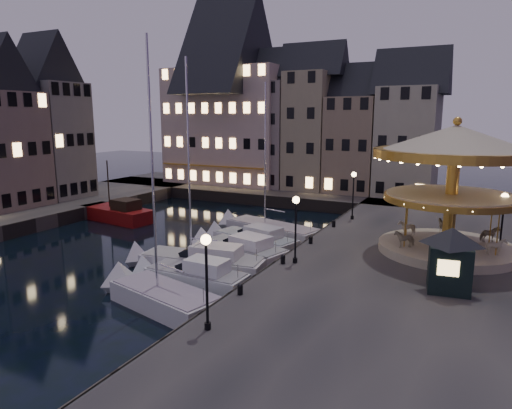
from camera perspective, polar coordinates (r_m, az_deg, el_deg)
The scene contains 31 objects.
ground at distance 31.36m, azimuth -8.28°, elevation -8.12°, with size 160.00×160.00×0.00m, color black.
quay_east at distance 31.85m, azimuth 19.86°, elevation -7.15°, with size 16.00×56.00×1.30m, color #474442.
quay_north at distance 58.72m, azimuth 0.87°, elevation 1.67°, with size 44.00×12.00×1.30m, color #474442.
quaywall_e at distance 33.58m, azimuth 6.15°, elevation -5.60°, with size 0.15×44.00×1.30m, color #47423A.
quaywall_n at distance 52.54m, azimuth -0.00°, elevation 0.55°, with size 48.00×0.15×1.30m, color #47423A.
quaywall_w at distance 44.85m, azimuth -26.05°, elevation -2.43°, with size 0.15×44.00×1.30m, color #47423A.
streetlamp_a at distance 19.19m, azimuth -6.21°, elevation -7.95°, with size 0.44×0.44×4.17m.
streetlamp_b at distance 27.79m, azimuth 4.99°, elevation -1.93°, with size 0.44×0.44×4.17m.
streetlamp_c at distance 40.44m, azimuth 12.07°, elevation 1.96°, with size 0.44×0.44×4.17m.
streetlamp_d at distance 32.83m, azimuth 28.48°, elevation -1.23°, with size 0.44×0.44×4.17m.
bollard_a at distance 23.54m, azimuth -1.99°, elevation -10.49°, with size 0.30×0.30×0.57m.
bollard_b at distance 28.20m, azimuth 3.39°, elevation -6.80°, with size 0.30×0.30×0.57m.
bollard_c at distance 32.67m, azimuth 6.86°, elevation -4.35°, with size 0.30×0.30×0.57m.
bollard_d at distance 37.74m, azimuth 9.69°, elevation -2.33°, with size 0.30×0.30×0.57m.
townhouse_na at distance 65.45m, azimuth -7.55°, elevation 8.82°, with size 5.50×8.00×12.80m.
townhouse_nb at distance 62.55m, azimuth -3.37°, elevation 9.25°, with size 6.16×8.00×13.80m.
townhouse_nc at distance 59.76m, azimuth 1.74°, elevation 9.66°, with size 6.82×8.00×14.80m.
townhouse_nd at distance 57.57m, azimuth 7.02°, elevation 10.03°, with size 5.50×8.00×15.80m.
townhouse_ne at distance 56.02m, azimuth 12.30°, elevation 8.30°, with size 6.16×8.00×12.80m.
townhouse_nf at distance 54.81m, azimuth 18.52°, elevation 8.45°, with size 6.82×8.00×13.80m.
townhouse_wc at distance 55.65m, azimuth -24.49°, elevation 8.27°, with size 8.80×5.50×14.20m.
hotel_corner at distance 62.50m, azimuth -3.34°, elevation 10.63°, with size 17.60×9.00×16.80m.
motorboat_a at distance 25.91m, azimuth -12.05°, elevation -11.19°, with size 7.84×4.26×13.01m.
motorboat_b at distance 28.15m, azimuth -8.14°, elevation -9.00°, with size 7.40×2.22×2.15m.
motorboat_c at distance 30.82m, azimuth -7.33°, elevation -7.11°, with size 9.50×3.55×12.56m.
motorboat_d at distance 33.18m, azimuth -2.21°, elevation -5.76°, with size 7.89×4.39×2.15m.
motorboat_e at distance 35.74m, azimuth -0.61°, elevation -4.52°, with size 8.07×4.12×2.15m.
motorboat_f at distance 39.49m, azimuth 1.43°, elevation -3.18°, with size 9.75×4.85×12.98m.
red_fishing_boat at distance 47.02m, azimuth -16.89°, elevation -1.12°, with size 8.36×3.89×6.11m.
carousel at distance 31.93m, azimuth 23.52°, elevation 4.57°, with size 10.13×10.13×8.87m.
ticket_kiosk at distance 25.46m, azimuth 23.20°, elevation -5.06°, with size 3.26×3.26×3.82m.
Camera 1 is at (17.10, -24.21, 10.25)m, focal length 32.00 mm.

